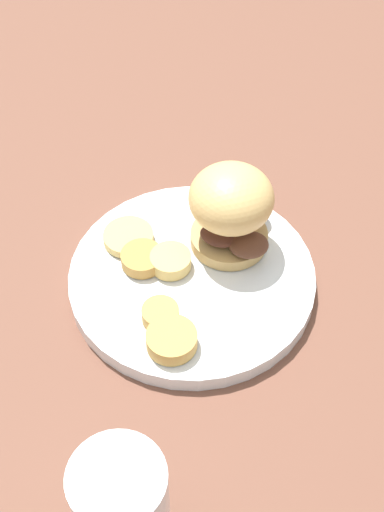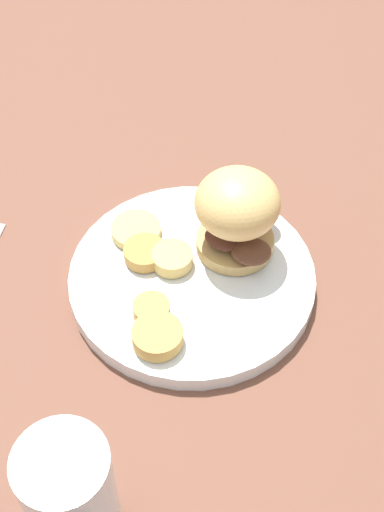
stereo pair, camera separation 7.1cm
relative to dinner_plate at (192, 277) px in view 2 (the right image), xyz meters
name	(u,v)px [view 2 (the right image)]	position (x,y,z in m)	size (l,w,h in m)	color
ground_plane	(192,284)	(0.00, 0.00, -0.01)	(4.00, 4.00, 0.00)	brown
dinner_plate	(192,277)	(0.00, 0.00, 0.00)	(0.25, 0.25, 0.02)	white
sandwich	(238,212)	(0.06, 0.01, 0.06)	(0.11, 0.10, 0.10)	tan
potato_round_0	(145,253)	(-0.03, 0.04, 0.02)	(0.04, 0.04, 0.01)	#BC8942
potato_round_1	(152,310)	(-0.06, -0.03, 0.02)	(0.04, 0.04, 0.02)	tan
potato_round_2	(158,336)	(-0.07, -0.06, 0.02)	(0.05, 0.05, 0.02)	tan
potato_round_3	(172,258)	(-0.01, 0.02, 0.02)	(0.04, 0.04, 0.01)	#DBB766
potato_round_4	(136,230)	(-0.03, 0.07, 0.01)	(0.05, 0.05, 0.01)	#DBB766
drinking_glass	(71,496)	(-0.20, -0.18, 0.05)	(0.07, 0.07, 0.12)	silver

